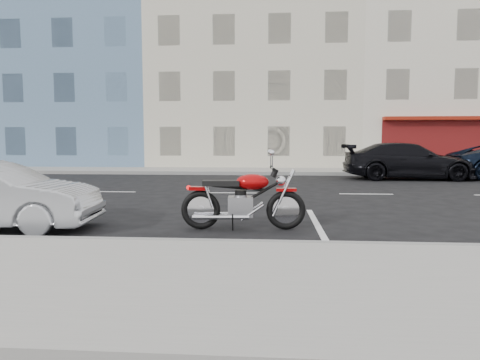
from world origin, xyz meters
name	(u,v)px	position (x,y,z in m)	size (l,w,h in m)	color
ground	(300,194)	(0.00, 0.00, 0.00)	(120.00, 120.00, 0.00)	black
sidewalk_far	(192,171)	(-5.00, 8.70, 0.07)	(80.00, 3.40, 0.15)	gray
curb_near	(4,241)	(-5.00, -7.00, 0.08)	(80.00, 0.12, 0.16)	gray
curb_far	(186,173)	(-5.00, 7.00, 0.08)	(80.00, 0.12, 0.16)	gray
bldg_blue	(84,71)	(-14.00, 16.30, 6.50)	(12.00, 12.00, 13.00)	slate
bldg_cream	(256,80)	(-2.00, 16.30, 5.75)	(12.00, 12.00, 11.50)	beige
bldg_corner	(454,70)	(11.00, 16.30, 6.25)	(14.00, 12.00, 12.50)	beige
motorcycle	(288,201)	(-0.59, -5.43, 0.52)	(2.29, 0.75, 1.14)	black
car_far	(408,161)	(4.84, 5.24, 0.77)	(2.16, 5.32, 1.54)	black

